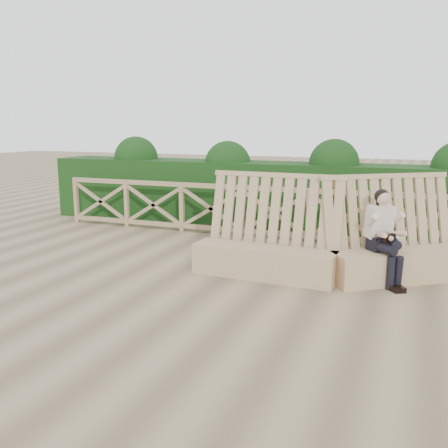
% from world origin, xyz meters
% --- Properties ---
extents(ground, '(60.00, 60.00, 0.00)m').
position_xyz_m(ground, '(0.00, 0.00, 0.00)').
color(ground, brown).
rests_on(ground, ground).
extents(bench, '(4.24, 1.96, 1.62)m').
position_xyz_m(bench, '(1.58, 1.22, 0.41)').
color(bench, '#9B7858').
rests_on(bench, ground).
extents(woman, '(0.71, 0.83, 1.42)m').
position_xyz_m(woman, '(2.32, 1.25, 0.77)').
color(woman, black).
rests_on(woman, ground).
extents(guardrail, '(10.10, 0.09, 1.10)m').
position_xyz_m(guardrail, '(0.00, 3.50, 0.55)').
color(guardrail, '#977757').
rests_on(guardrail, ground).
extents(hedge, '(12.00, 1.20, 1.50)m').
position_xyz_m(hedge, '(0.00, 4.70, 0.75)').
color(hedge, black).
rests_on(hedge, ground).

